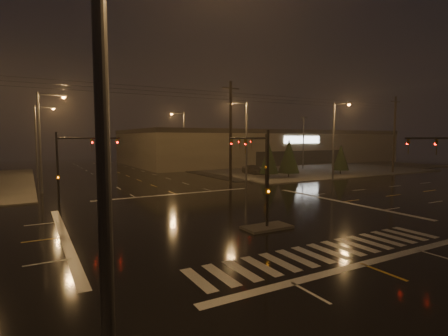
{
  "coord_description": "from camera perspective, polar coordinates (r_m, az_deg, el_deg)",
  "views": [
    {
      "loc": [
        -12.58,
        -20.97,
        5.51
      ],
      "look_at": [
        1.77,
        4.51,
        3.0
      ],
      "focal_mm": 28.0,
      "sensor_mm": 36.0,
      "label": 1
    }
  ],
  "objects": [
    {
      "name": "utility_pole_1",
      "position": [
        40.59,
        1.09,
        5.78
      ],
      "size": [
        2.2,
        0.32,
        12.0
      ],
      "color": "black",
      "rests_on": "ground"
    },
    {
      "name": "signal_mast_nw",
      "position": [
        31.31,
        -23.7,
        1.34
      ],
      "size": [
        4.84,
        1.86,
        6.0
      ],
      "color": "black",
      "rests_on": "ground"
    },
    {
      "name": "crosswalk",
      "position": [
        18.22,
        16.65,
        -12.89
      ],
      "size": [
        15.0,
        2.6,
        0.01
      ],
      "primitive_type": "cube",
      "color": "beige",
      "rests_on": "ground"
    },
    {
      "name": "parking_lot",
      "position": [
        68.5,
        14.73,
        0.16
      ],
      "size": [
        50.0,
        24.0,
        0.08
      ],
      "primitive_type": "cube",
      "color": "black",
      "rests_on": "ground"
    },
    {
      "name": "ground",
      "position": [
        25.07,
        1.55,
        -7.79
      ],
      "size": [
        140.0,
        140.0,
        0.0
      ],
      "primitive_type": "plane",
      "color": "black",
      "rests_on": "ground"
    },
    {
      "name": "stop_bar_far",
      "position": [
        34.8,
        -7.83,
        -4.24
      ],
      "size": [
        16.0,
        0.5,
        0.01
      ],
      "primitive_type": "cube",
      "color": "beige",
      "rests_on": "ground"
    },
    {
      "name": "conifer_0",
      "position": [
        47.77,
        7.38,
        1.52
      ],
      "size": [
        2.6,
        2.6,
        4.76
      ],
      "color": "black",
      "rests_on": "ground"
    },
    {
      "name": "conifer_2",
      "position": [
        55.56,
        18.54,
        1.68
      ],
      "size": [
        2.48,
        2.48,
        4.57
      ],
      "color": "black",
      "rests_on": "ground"
    },
    {
      "name": "median_island",
      "position": [
        21.82,
        7.03,
        -9.56
      ],
      "size": [
        3.0,
        1.6,
        0.15
      ],
      "primitive_type": "cube",
      "color": "#413E3A",
      "rests_on": "ground"
    },
    {
      "name": "streetlight_6",
      "position": [
        47.23,
        17.76,
        5.03
      ],
      "size": [
        0.32,
        2.77,
        10.0
      ],
      "color": "#38383A",
      "rests_on": "ground"
    },
    {
      "name": "streetlight_4",
      "position": [
        61.73,
        -6.78,
        5.14
      ],
      "size": [
        2.77,
        0.32,
        10.0
      ],
      "color": "#38383A",
      "rests_on": "ground"
    },
    {
      "name": "signal_mast_ne",
      "position": [
        38.19,
        5.97,
        2.3
      ],
      "size": [
        4.84,
        1.86,
        6.0
      ],
      "color": "black",
      "rests_on": "ground"
    },
    {
      "name": "streetlight_2",
      "position": [
        54.99,
        -28.04,
        4.64
      ],
      "size": [
        2.77,
        0.32,
        10.0
      ],
      "color": "#38383A",
      "rests_on": "ground"
    },
    {
      "name": "stop_bar_near",
      "position": [
        16.97,
        21.66,
        -14.37
      ],
      "size": [
        16.0,
        0.5,
        0.01
      ],
      "primitive_type": "cube",
      "color": "beige",
      "rests_on": "ground"
    },
    {
      "name": "car_parked",
      "position": [
        52.85,
        4.81,
        -0.26
      ],
      "size": [
        1.98,
        4.59,
        1.54
      ],
      "primitive_type": "imported",
      "rotation": [
        0.0,
        0.0,
        -0.04
      ],
      "color": "black",
      "rests_on": "ground"
    },
    {
      "name": "utility_pole_2",
      "position": [
        61.5,
        26.05,
        4.99
      ],
      "size": [
        2.2,
        0.32,
        12.0
      ],
      "color": "black",
      "rests_on": "ground"
    },
    {
      "name": "signal_mast_median",
      "position": [
        21.95,
        5.69,
        0.29
      ],
      "size": [
        0.25,
        4.59,
        6.0
      ],
      "color": "black",
      "rests_on": "ground"
    },
    {
      "name": "sidewalk_ne",
      "position": [
        66.64,
        10.45,
        0.13
      ],
      "size": [
        36.0,
        36.0,
        0.12
      ],
      "primitive_type": "cube",
      "color": "#413E3A",
      "rests_on": "ground"
    },
    {
      "name": "conifer_1",
      "position": [
        49.16,
        10.55,
        1.91
      ],
      "size": [
        2.97,
        2.97,
        5.34
      ],
      "color": "black",
      "rests_on": "ground"
    },
    {
      "name": "streetlight_0",
      "position": [
        6.14,
        -16.33,
        7.45
      ],
      "size": [
        2.77,
        0.32,
        10.0
      ],
      "color": "#38383A",
      "rests_on": "ground"
    },
    {
      "name": "retail_building",
      "position": [
        82.16,
        6.02,
        3.71
      ],
      "size": [
        60.2,
        28.3,
        7.2
      ],
      "color": "brown",
      "rests_on": "ground"
    },
    {
      "name": "streetlight_1",
      "position": [
        39.0,
        -27.44,
        4.79
      ],
      "size": [
        2.77,
        0.32,
        10.0
      ],
      "color": "#38383A",
      "rests_on": "ground"
    },
    {
      "name": "streetlight_3",
      "position": [
        43.95,
        3.36,
        5.28
      ],
      "size": [
        2.77,
        0.32,
        10.0
      ],
      "color": "#38383A",
      "rests_on": "ground"
    }
  ]
}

